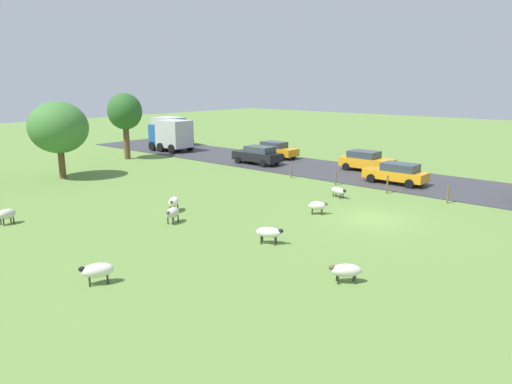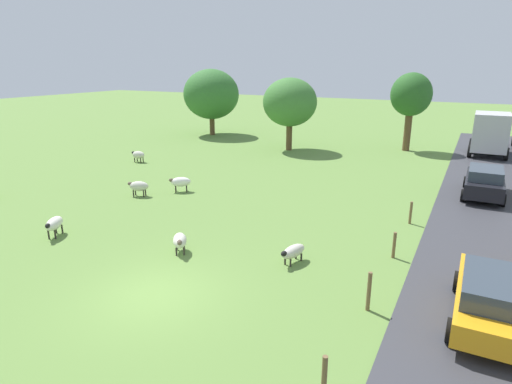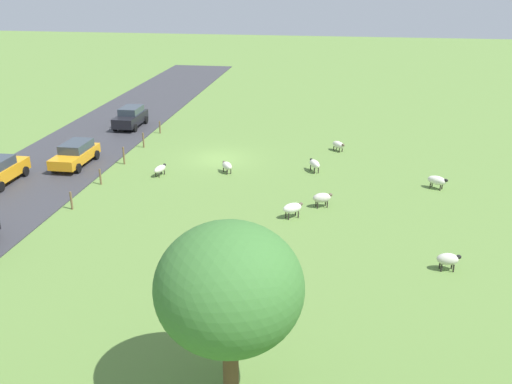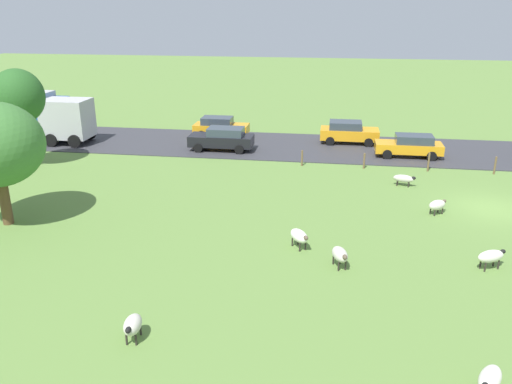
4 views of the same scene
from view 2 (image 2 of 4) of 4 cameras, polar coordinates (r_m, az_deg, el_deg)
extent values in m
plane|color=olive|center=(14.23, -13.38, -13.19)|extent=(160.00, 160.00, 0.00)
ellipsoid|color=beige|center=(15.72, 5.02, -7.89)|extent=(0.74, 1.26, 0.45)
ellipsoid|color=black|center=(15.27, 3.74, -8.21)|extent=(0.24, 0.30, 0.20)
cylinder|color=#2D2823|center=(15.55, 4.62, -9.43)|extent=(0.07, 0.07, 0.29)
cylinder|color=#2D2823|center=(15.69, 3.90, -9.18)|extent=(0.07, 0.07, 0.29)
cylinder|color=#2D2823|center=(16.02, 6.06, -8.65)|extent=(0.07, 0.07, 0.29)
cylinder|color=#2D2823|center=(16.15, 5.35, -8.41)|extent=(0.07, 0.07, 0.29)
ellipsoid|color=silver|center=(16.72, -10.13, -6.38)|extent=(1.00, 1.09, 0.51)
ellipsoid|color=brown|center=(16.25, -10.17, -6.64)|extent=(0.30, 0.32, 0.20)
cylinder|color=#2D2823|center=(16.61, -9.59, -7.81)|extent=(0.07, 0.07, 0.30)
cylinder|color=#2D2823|center=(16.62, -10.57, -7.85)|extent=(0.07, 0.07, 0.30)
cylinder|color=#2D2823|center=(17.10, -9.59, -7.07)|extent=(0.07, 0.07, 0.30)
cylinder|color=#2D2823|center=(17.11, -10.54, -7.11)|extent=(0.07, 0.07, 0.30)
ellipsoid|color=silver|center=(19.86, -25.32, -3.81)|extent=(0.98, 1.28, 0.50)
ellipsoid|color=black|center=(19.35, -26.06, -4.08)|extent=(0.28, 0.31, 0.20)
cylinder|color=#2D2823|center=(19.65, -25.22, -5.18)|extent=(0.07, 0.07, 0.38)
cylinder|color=#2D2823|center=(19.77, -25.94, -5.14)|extent=(0.07, 0.07, 0.38)
cylinder|color=#2D2823|center=(20.20, -24.45, -4.50)|extent=(0.07, 0.07, 0.38)
cylinder|color=#2D2823|center=(20.32, -25.15, -4.47)|extent=(0.07, 0.07, 0.38)
ellipsoid|color=beige|center=(24.17, -15.35, 0.76)|extent=(1.17, 0.89, 0.54)
ellipsoid|color=brown|center=(24.32, -16.46, 1.07)|extent=(0.31, 0.26, 0.20)
cylinder|color=#2D2823|center=(24.25, -16.03, -0.20)|extent=(0.07, 0.07, 0.37)
cylinder|color=#2D2823|center=(24.52, -15.79, 0.00)|extent=(0.07, 0.07, 0.37)
cylinder|color=#2D2823|center=(24.05, -14.76, -0.24)|extent=(0.07, 0.07, 0.37)
cylinder|color=#2D2823|center=(24.32, -14.53, -0.04)|extent=(0.07, 0.07, 0.37)
ellipsoid|color=white|center=(24.51, -10.00, 1.35)|extent=(1.21, 1.09, 0.54)
ellipsoid|color=brown|center=(24.50, -11.24, 1.56)|extent=(0.32, 0.30, 0.20)
cylinder|color=#2D2823|center=(24.48, -10.67, 0.34)|extent=(0.07, 0.07, 0.38)
cylinder|color=#2D2823|center=(24.77, -10.65, 0.53)|extent=(0.07, 0.07, 0.38)
cylinder|color=#2D2823|center=(24.47, -9.24, 0.40)|extent=(0.07, 0.07, 0.38)
cylinder|color=#2D2823|center=(24.75, -9.24, 0.59)|extent=(0.07, 0.07, 0.38)
ellipsoid|color=beige|center=(32.67, -15.41, 4.81)|extent=(1.02, 0.63, 0.54)
ellipsoid|color=black|center=(32.92, -16.07, 5.07)|extent=(0.28, 0.20, 0.20)
cylinder|color=#2D2823|center=(32.79, -15.89, 4.14)|extent=(0.07, 0.07, 0.35)
cylinder|color=#2D2823|center=(33.02, -15.57, 4.25)|extent=(0.07, 0.07, 0.35)
cylinder|color=#2D2823|center=(32.47, -15.14, 4.08)|extent=(0.07, 0.07, 0.35)
cylinder|color=#2D2823|center=(32.70, -14.83, 4.19)|extent=(0.07, 0.07, 0.35)
cylinder|color=brown|center=(36.13, 4.44, 7.57)|extent=(0.49, 0.49, 2.48)
ellipsoid|color=#3D7533|center=(35.79, 4.54, 11.86)|extent=(4.43, 4.43, 3.92)
cylinder|color=brown|center=(44.12, -5.87, 9.03)|extent=(0.50, 0.50, 2.22)
ellipsoid|color=#336B2D|center=(43.82, -5.99, 12.85)|extent=(5.50, 5.50, 4.89)
cylinder|color=brown|center=(37.83, 19.56, 7.71)|extent=(0.57, 0.57, 3.30)
ellipsoid|color=#285B23|center=(37.53, 20.01, 12.14)|extent=(3.26, 3.26, 3.46)
cylinder|color=brown|center=(10.01, 9.08, -23.43)|extent=(0.12, 0.12, 1.14)
cylinder|color=brown|center=(13.22, 14.83, -12.71)|extent=(0.12, 0.12, 1.23)
cylinder|color=brown|center=(16.84, 17.95, -6.76)|extent=(0.12, 0.12, 1.02)
cylinder|color=brown|center=(20.56, 19.94, -2.62)|extent=(0.12, 0.12, 1.04)
cube|color=#1E4C99|center=(39.93, 28.75, 7.10)|extent=(2.44, 1.20, 2.30)
cube|color=#B2B2B7|center=(37.63, 28.82, 7.04)|extent=(2.44, 3.38, 2.84)
cylinder|color=black|center=(40.09, 26.78, 5.73)|extent=(0.30, 0.96, 0.96)
cylinder|color=black|center=(40.15, 30.25, 5.25)|extent=(0.30, 0.96, 0.96)
cylinder|color=black|center=(38.67, 26.72, 5.39)|extent=(0.30, 0.96, 0.96)
cylinder|color=black|center=(38.73, 30.31, 4.89)|extent=(0.30, 0.96, 0.96)
cylinder|color=black|center=(36.84, 26.63, 4.91)|extent=(0.30, 0.96, 0.96)
cylinder|color=black|center=(36.90, 30.40, 4.39)|extent=(0.30, 0.96, 0.96)
cube|color=black|center=(26.21, 28.14, 0.99)|extent=(1.84, 4.59, 0.76)
cube|color=#333D47|center=(25.72, 28.34, 2.22)|extent=(1.62, 2.52, 0.56)
cylinder|color=black|center=(27.74, 26.17, 1.23)|extent=(0.22, 0.64, 0.64)
cylinder|color=black|center=(27.78, 29.94, 0.72)|extent=(0.22, 0.64, 0.64)
cylinder|color=black|center=(24.85, 25.90, -0.39)|extent=(0.22, 0.64, 0.64)
cylinder|color=black|center=(24.90, 30.11, -0.96)|extent=(0.22, 0.64, 0.64)
cube|color=orange|center=(13.81, 28.76, -12.60)|extent=(1.73, 4.52, 0.65)
cube|color=#333D47|center=(13.24, 29.14, -10.97)|extent=(1.52, 2.48, 0.56)
cylinder|color=black|center=(15.24, 25.29, -10.71)|extent=(0.22, 0.64, 0.64)
cylinder|color=black|center=(12.66, 24.54, -16.45)|extent=(0.22, 0.64, 0.64)
camera|label=1|loc=(31.34, -67.46, 7.21)|focal=32.96mm
camera|label=3|loc=(50.30, 8.28, 23.06)|focal=40.19mm
camera|label=4|loc=(39.26, -38.08, 17.86)|focal=36.42mm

